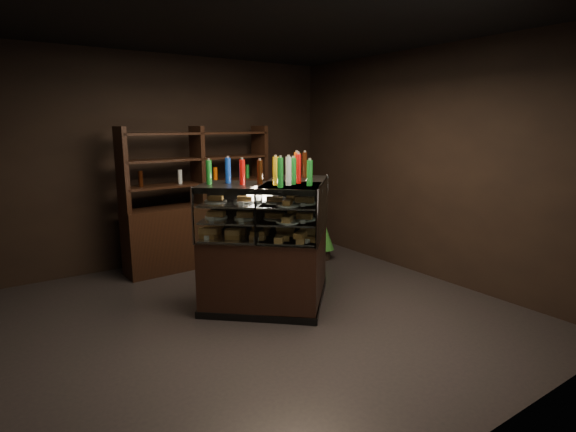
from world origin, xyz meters
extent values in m
plane|color=black|center=(0.00, 0.00, 0.00)|extent=(5.00, 5.00, 0.00)
cube|color=black|center=(0.00, 2.50, 1.50)|extent=(5.00, 0.02, 3.00)
cube|color=black|center=(0.00, -2.50, 1.50)|extent=(5.00, 0.02, 3.00)
cube|color=black|center=(2.50, 0.00, 1.50)|extent=(0.02, 5.00, 3.00)
cube|color=black|center=(0.00, 0.00, 3.00)|extent=(5.00, 5.00, 0.02)
cube|color=black|center=(0.48, 0.12, 0.41)|extent=(1.32, 1.35, 0.82)
cube|color=black|center=(0.48, 0.12, 0.04)|extent=(1.36, 1.39, 0.08)
cube|color=black|center=(0.48, 0.12, 1.37)|extent=(1.32, 1.35, 0.06)
cube|color=silver|center=(0.48, 0.12, 0.83)|extent=(1.25, 1.27, 0.02)
cube|color=silver|center=(0.48, 0.12, 1.03)|extent=(1.25, 1.27, 0.02)
cube|color=silver|center=(0.48, 0.12, 1.20)|extent=(1.25, 1.27, 0.02)
cube|color=white|center=(0.71, -0.11, 1.11)|extent=(0.88, 0.92, 0.58)
cylinder|color=silver|center=(1.14, 0.35, 1.11)|extent=(0.03, 0.03, 0.60)
cylinder|color=silver|center=(0.27, -0.56, 1.11)|extent=(0.03, 0.03, 0.60)
cube|color=black|center=(0.02, 0.10, 0.41)|extent=(1.36, 1.31, 0.82)
cube|color=black|center=(0.02, 0.10, 0.04)|extent=(1.40, 1.35, 0.08)
cube|color=black|center=(0.02, 0.10, 1.37)|extent=(1.36, 1.31, 0.06)
cube|color=silver|center=(0.02, 0.10, 0.83)|extent=(1.29, 1.24, 0.02)
cube|color=silver|center=(0.02, 0.10, 1.03)|extent=(1.29, 1.24, 0.02)
cube|color=silver|center=(0.02, 0.10, 1.20)|extent=(1.29, 1.24, 0.02)
cube|color=white|center=(-0.20, -0.14, 1.11)|extent=(0.94, 0.85, 0.58)
cylinder|color=silver|center=(0.27, -0.56, 1.11)|extent=(0.03, 0.03, 0.60)
cylinder|color=silver|center=(-0.66, 0.29, 1.11)|extent=(0.03, 0.03, 0.60)
cube|color=#C49446|center=(0.14, -0.29, 0.87)|extent=(0.19, 0.19, 0.06)
cube|color=#C49446|center=(0.32, -0.10, 0.87)|extent=(0.19, 0.19, 0.06)
cube|color=#C49446|center=(0.50, 0.09, 0.87)|extent=(0.19, 0.19, 0.06)
cube|color=#C49446|center=(0.69, 0.29, 0.87)|extent=(0.19, 0.19, 0.06)
cube|color=#C49446|center=(0.87, 0.48, 0.87)|extent=(0.19, 0.19, 0.06)
cylinder|color=white|center=(0.15, -0.23, 1.04)|extent=(0.24, 0.24, 0.02)
cube|color=#C49446|center=(0.15, -0.23, 1.08)|extent=(0.18, 0.18, 0.05)
cylinder|color=white|center=(0.37, 0.00, 1.04)|extent=(0.24, 0.24, 0.02)
cube|color=#C49446|center=(0.37, 0.00, 1.08)|extent=(0.18, 0.18, 0.05)
cylinder|color=white|center=(0.59, 0.23, 1.04)|extent=(0.24, 0.24, 0.02)
cube|color=#C49446|center=(0.59, 0.23, 1.08)|extent=(0.18, 0.18, 0.05)
cylinder|color=white|center=(0.81, 0.46, 1.04)|extent=(0.24, 0.24, 0.02)
cube|color=#C49446|center=(0.81, 0.46, 1.08)|extent=(0.18, 0.18, 0.05)
cylinder|color=white|center=(0.15, -0.23, 1.22)|extent=(0.24, 0.24, 0.02)
cube|color=#C49446|center=(0.15, -0.23, 1.25)|extent=(0.18, 0.18, 0.05)
cylinder|color=white|center=(0.37, 0.00, 1.22)|extent=(0.24, 0.24, 0.02)
cube|color=#C49446|center=(0.37, 0.00, 1.25)|extent=(0.18, 0.18, 0.05)
cylinder|color=white|center=(0.59, 0.23, 1.22)|extent=(0.24, 0.24, 0.02)
cube|color=#C49446|center=(0.59, 0.23, 1.25)|extent=(0.18, 0.18, 0.05)
cylinder|color=white|center=(0.81, 0.46, 1.22)|extent=(0.24, 0.24, 0.02)
cube|color=#C49446|center=(0.81, 0.46, 1.25)|extent=(0.18, 0.18, 0.05)
cube|color=#C49446|center=(-0.40, 0.43, 0.87)|extent=(0.19, 0.19, 0.06)
cube|color=#C49446|center=(-0.20, 0.25, 0.87)|extent=(0.19, 0.19, 0.06)
cube|color=#C49446|center=(-0.01, 0.08, 0.87)|extent=(0.19, 0.19, 0.06)
cube|color=#C49446|center=(0.19, -0.10, 0.87)|extent=(0.19, 0.19, 0.06)
cube|color=#C49446|center=(0.39, -0.28, 0.87)|extent=(0.19, 0.19, 0.06)
cylinder|color=white|center=(-0.34, 0.42, 1.04)|extent=(0.24, 0.24, 0.02)
cube|color=#C49446|center=(-0.34, 0.42, 1.08)|extent=(0.18, 0.18, 0.05)
cylinder|color=white|center=(-0.10, 0.21, 1.04)|extent=(0.24, 0.24, 0.02)
cube|color=#C49446|center=(-0.10, 0.21, 1.08)|extent=(0.18, 0.18, 0.05)
cylinder|color=white|center=(0.13, -0.01, 1.04)|extent=(0.24, 0.24, 0.02)
cube|color=#C49446|center=(0.13, -0.01, 1.08)|extent=(0.18, 0.18, 0.05)
cylinder|color=white|center=(0.37, -0.22, 1.04)|extent=(0.24, 0.24, 0.02)
cube|color=#C49446|center=(0.37, -0.22, 1.08)|extent=(0.18, 0.18, 0.05)
cylinder|color=white|center=(-0.34, 0.42, 1.22)|extent=(0.24, 0.24, 0.02)
cube|color=#C49446|center=(-0.34, 0.42, 1.25)|extent=(0.18, 0.18, 0.05)
cylinder|color=white|center=(-0.10, 0.21, 1.22)|extent=(0.24, 0.24, 0.02)
cube|color=#C49446|center=(-0.10, 0.21, 1.25)|extent=(0.18, 0.18, 0.05)
cylinder|color=white|center=(0.13, -0.01, 1.22)|extent=(0.24, 0.24, 0.02)
cube|color=#C49446|center=(0.13, -0.01, 1.25)|extent=(0.18, 0.18, 0.05)
cylinder|color=white|center=(0.37, -0.22, 1.22)|extent=(0.24, 0.24, 0.02)
cube|color=#C49446|center=(0.37, -0.22, 1.25)|extent=(0.18, 0.18, 0.05)
cylinder|color=#D8590A|center=(0.11, -0.27, 1.54)|extent=(0.06, 0.06, 0.28)
cylinder|color=silver|center=(0.11, -0.27, 1.69)|extent=(0.03, 0.03, 0.02)
cylinder|color=#0F38B2|center=(0.24, -0.14, 1.54)|extent=(0.06, 0.06, 0.28)
cylinder|color=silver|center=(0.24, -0.14, 1.69)|extent=(0.03, 0.03, 0.02)
cylinder|color=#147223|center=(0.36, -0.01, 1.54)|extent=(0.06, 0.06, 0.28)
cylinder|color=silver|center=(0.36, -0.01, 1.69)|extent=(0.03, 0.03, 0.02)
cylinder|color=#B20C0A|center=(0.48, 0.12, 1.54)|extent=(0.06, 0.06, 0.28)
cylinder|color=silver|center=(0.48, 0.12, 1.69)|extent=(0.03, 0.03, 0.02)
cylinder|color=silver|center=(0.60, 0.24, 1.54)|extent=(0.06, 0.06, 0.28)
cylinder|color=silver|center=(0.60, 0.24, 1.69)|extent=(0.03, 0.03, 0.02)
cylinder|color=black|center=(0.72, 0.37, 1.54)|extent=(0.06, 0.06, 0.28)
cylinder|color=silver|center=(0.72, 0.37, 1.69)|extent=(0.03, 0.03, 0.02)
cylinder|color=yellow|center=(0.85, 0.50, 1.54)|extent=(0.06, 0.06, 0.28)
cylinder|color=silver|center=(0.85, 0.50, 1.69)|extent=(0.03, 0.03, 0.02)
cylinder|color=#D8590A|center=(-0.38, 0.45, 1.54)|extent=(0.06, 0.06, 0.28)
cylinder|color=silver|center=(-0.38, 0.45, 1.69)|extent=(0.03, 0.03, 0.02)
cylinder|color=#0F38B2|center=(-0.25, 0.33, 1.54)|extent=(0.06, 0.06, 0.28)
cylinder|color=silver|center=(-0.25, 0.33, 1.69)|extent=(0.03, 0.03, 0.02)
cylinder|color=#147223|center=(-0.12, 0.22, 1.54)|extent=(0.06, 0.06, 0.28)
cylinder|color=silver|center=(-0.12, 0.22, 1.69)|extent=(0.03, 0.03, 0.02)
cylinder|color=#B20C0A|center=(0.02, 0.10, 1.54)|extent=(0.06, 0.06, 0.28)
cylinder|color=silver|center=(0.02, 0.10, 1.69)|extent=(0.03, 0.03, 0.02)
cylinder|color=silver|center=(0.15, -0.02, 1.54)|extent=(0.06, 0.06, 0.28)
cylinder|color=silver|center=(0.15, -0.02, 1.69)|extent=(0.03, 0.03, 0.02)
cylinder|color=black|center=(0.28, -0.14, 1.54)|extent=(0.06, 0.06, 0.28)
cylinder|color=silver|center=(0.28, -0.14, 1.69)|extent=(0.03, 0.03, 0.02)
cylinder|color=yellow|center=(0.41, -0.25, 1.54)|extent=(0.06, 0.06, 0.28)
cylinder|color=silver|center=(0.41, -0.25, 1.69)|extent=(0.03, 0.03, 0.02)
cylinder|color=black|center=(1.79, 1.20, 0.08)|extent=(0.21, 0.21, 0.16)
cone|color=#1B611E|center=(1.79, 1.20, 0.38)|extent=(0.32, 0.32, 0.45)
cone|color=#1B611E|center=(1.79, 1.20, 0.53)|extent=(0.25, 0.25, 0.31)
cube|color=black|center=(0.17, 2.05, 0.45)|extent=(2.20, 0.53, 0.90)
cube|color=black|center=(-0.89, 1.99, 1.45)|extent=(0.08, 0.38, 1.10)
cube|color=black|center=(0.17, 2.05, 1.45)|extent=(0.08, 0.38, 1.10)
cube|color=black|center=(1.22, 2.11, 1.45)|extent=(0.08, 0.38, 1.10)
cube|color=black|center=(0.17, 2.05, 1.20)|extent=(2.15, 0.49, 0.03)
cube|color=black|center=(0.17, 2.05, 1.55)|extent=(2.15, 0.49, 0.03)
cube|color=black|center=(0.17, 2.05, 1.90)|extent=(2.15, 0.49, 0.03)
cylinder|color=#D8590A|center=(-0.66, 2.01, 1.32)|extent=(0.06, 0.06, 0.22)
cylinder|color=#0F38B2|center=(-0.11, 2.04, 1.32)|extent=(0.06, 0.06, 0.22)
cylinder|color=#147223|center=(0.44, 2.06, 1.32)|extent=(0.06, 0.06, 0.22)
cylinder|color=#B20C0A|center=(0.99, 2.09, 1.32)|extent=(0.06, 0.06, 0.22)
camera|label=1|loc=(-2.39, -3.92, 2.03)|focal=28.00mm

